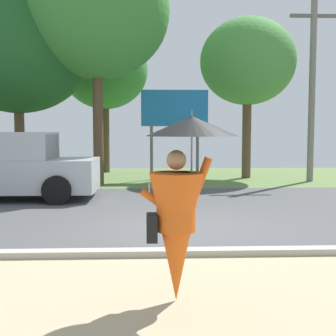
{
  "coord_description": "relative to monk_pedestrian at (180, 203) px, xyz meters",
  "views": [
    {
      "loc": [
        -0.52,
        -8.64,
        1.9
      ],
      "look_at": [
        -0.11,
        1.0,
        1.1
      ],
      "focal_mm": 47.28,
      "sensor_mm": 36.0,
      "label": 1
    }
  ],
  "objects": [
    {
      "name": "ground_plane",
      "position": [
        0.18,
        6.76,
        -1.16
      ],
      "size": [
        40.0,
        22.0,
        0.2
      ],
      "color": "#4C4C4F"
    },
    {
      "name": "monk_pedestrian",
      "position": [
        0.0,
        0.0,
        0.0
      ],
      "size": [
        1.08,
        1.02,
        2.13
      ],
      "rotation": [
        0.0,
        0.0,
        -0.07
      ],
      "color": "#E55B19",
      "rests_on": "ground_plane"
    },
    {
      "name": "pickup_truck",
      "position": [
        -4.41,
        7.68,
        -0.24
      ],
      "size": [
        5.2,
        2.28,
        1.88
      ],
      "rotation": [
        0.0,
        0.0,
        0.01
      ],
      "color": "#ADB2BA",
      "rests_on": "ground_plane"
    },
    {
      "name": "utility_pole",
      "position": [
        5.77,
        11.67,
        2.44
      ],
      "size": [
        1.8,
        0.24,
        6.76
      ],
      "color": "gray",
      "rests_on": "ground_plane"
    },
    {
      "name": "roadside_billboard",
      "position": [
        0.65,
        12.42,
        1.44
      ],
      "size": [
        2.6,
        0.12,
        3.5
      ],
      "color": "slate",
      "rests_on": "ground_plane"
    },
    {
      "name": "tree_left_far",
      "position": [
        -5.11,
        11.71,
        3.96
      ],
      "size": [
        5.53,
        5.53,
        7.6
      ],
      "color": "brown",
      "rests_on": "ground_plane"
    },
    {
      "name": "tree_center_back",
      "position": [
        -2.14,
        10.9,
        4.91
      ],
      "size": [
        5.06,
        5.06,
        8.33
      ],
      "color": "brown",
      "rests_on": "ground_plane"
    },
    {
      "name": "tree_right_mid",
      "position": [
        3.62,
        13.04,
        3.57
      ],
      "size": [
        3.82,
        3.82,
        6.44
      ],
      "color": "brown",
      "rests_on": "ground_plane"
    },
    {
      "name": "tree_right_far",
      "position": [
        -2.36,
        15.81,
        3.57
      ],
      "size": [
        3.93,
        3.93,
        6.5
      ],
      "color": "brown",
      "rests_on": "ground_plane"
    }
  ]
}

